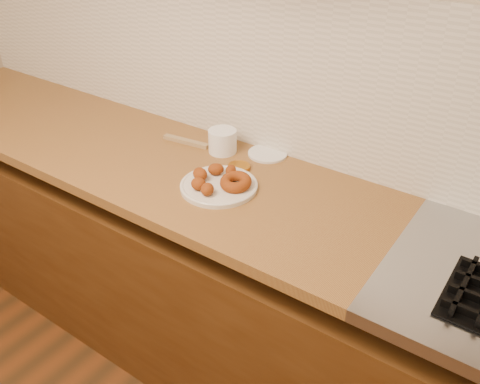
% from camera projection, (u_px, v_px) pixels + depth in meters
% --- Properties ---
extents(wall_back, '(4.00, 0.02, 2.70)m').
position_uv_depth(wall_back, '(302.00, 32.00, 1.65)').
color(wall_back, '#BEAD8D').
rests_on(wall_back, ground).
extents(base_cabinet, '(3.60, 0.60, 0.77)m').
position_uv_depth(base_cabinet, '(246.00, 304.00, 1.95)').
color(base_cabinet, '#4C2C11').
rests_on(base_cabinet, floor).
extents(butcher_block, '(2.30, 0.62, 0.04)m').
position_uv_depth(butcher_block, '(112.00, 145.00, 2.00)').
color(butcher_block, olive).
rests_on(butcher_block, base_cabinet).
extents(backsplash, '(3.60, 0.02, 0.60)m').
position_uv_depth(backsplash, '(298.00, 78.00, 1.72)').
color(backsplash, silver).
rests_on(backsplash, wall_back).
extents(donut_plate, '(0.26, 0.26, 0.01)m').
position_uv_depth(donut_plate, '(219.00, 186.00, 1.69)').
color(donut_plate, silver).
rests_on(donut_plate, butcher_block).
extents(ring_donut, '(0.12, 0.12, 0.05)m').
position_uv_depth(ring_donut, '(236.00, 182.00, 1.66)').
color(ring_donut, '#8A3D11').
rests_on(ring_donut, donut_plate).
extents(fried_dough_chunks, '(0.15, 0.20, 0.04)m').
position_uv_depth(fried_dough_chunks, '(209.00, 177.00, 1.68)').
color(fried_dough_chunks, '#8A3D11').
rests_on(fried_dough_chunks, donut_plate).
extents(plastic_tub, '(0.11, 0.11, 0.09)m').
position_uv_depth(plastic_tub, '(222.00, 141.00, 1.89)').
color(plastic_tub, white).
rests_on(plastic_tub, butcher_block).
extents(tub_lid, '(0.16, 0.16, 0.01)m').
position_uv_depth(tub_lid, '(268.00, 154.00, 1.89)').
color(tub_lid, white).
rests_on(tub_lid, butcher_block).
extents(brass_jar_lid, '(0.08, 0.08, 0.01)m').
position_uv_depth(brass_jar_lid, '(239.00, 167.00, 1.80)').
color(brass_jar_lid, '#BE751B').
rests_on(brass_jar_lid, butcher_block).
extents(wooden_utensil, '(0.20, 0.05, 0.02)m').
position_uv_depth(wooden_utensil, '(186.00, 141.00, 1.97)').
color(wooden_utensil, '#997D51').
rests_on(wooden_utensil, butcher_block).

